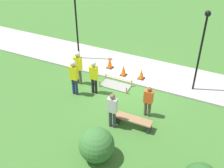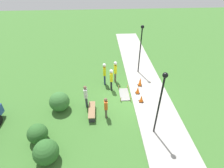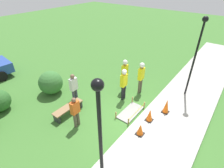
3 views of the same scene
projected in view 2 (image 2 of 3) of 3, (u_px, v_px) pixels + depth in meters
The scene contains 17 objects.
ground_plane at pixel (132, 98), 13.30m from camera, with size 60.00×60.00×0.00m, color #3D702D.
sidewalk at pixel (150, 97), 13.35m from camera, with size 28.00×2.85×0.10m.
wet_concrete_patch at pixel (124, 94), 13.60m from camera, with size 1.57×0.77×0.37m.
traffic_cone_near_patch at pixel (141, 99), 12.64m from camera, with size 0.34×0.34×0.58m.
traffic_cone_far_patch at pixel (138, 90), 13.44m from camera, with size 0.34×0.34×0.62m.
traffic_cone_sidewalk_edge at pixel (140, 82), 14.25m from camera, with size 0.34×0.34×0.76m.
park_bench at pixel (92, 111), 11.73m from camera, with size 1.63×0.44×0.44m.
worker_supervisor at pixel (104, 72), 14.14m from camera, with size 0.40×0.28×1.95m.
worker_assistant at pixel (111, 78), 13.53m from camera, with size 0.40×0.27×1.86m.
worker_trainee at pixel (115, 70), 14.45m from camera, with size 0.40×0.28×1.93m.
bystander_in_orange_shirt at pixel (106, 107), 11.20m from camera, with size 0.40×0.22×1.59m.
bystander_in_gray_shirt at pixel (86, 95), 11.99m from camera, with size 0.40×0.23×1.76m.
lamppost_near at pixel (141, 43), 14.67m from camera, with size 0.28×0.28×4.29m.
lamppost_far at pixel (161, 97), 9.03m from camera, with size 0.28×0.28×4.15m.
shrub_rounded_near at pixel (59, 102), 11.92m from camera, with size 1.36×1.36×1.36m.
shrub_rounded_mid at pixel (38, 134), 9.85m from camera, with size 1.14×1.14×1.14m.
shrub_rounded_far at pixel (46, 152), 8.82m from camera, with size 1.29×1.29×1.29m.
Camera 2 is at (-10.12, 2.19, 8.55)m, focal length 28.00 mm.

